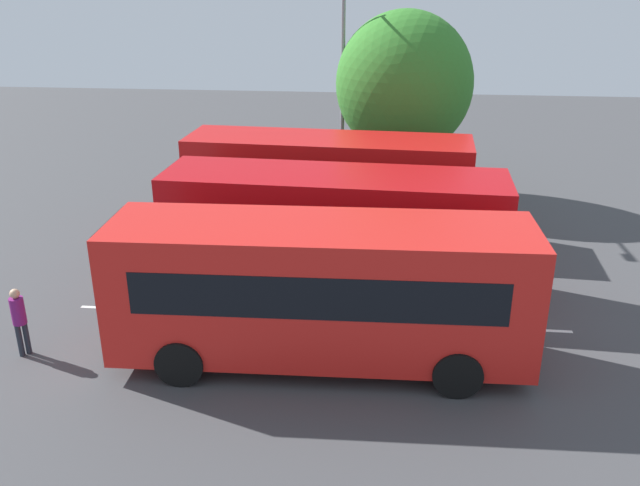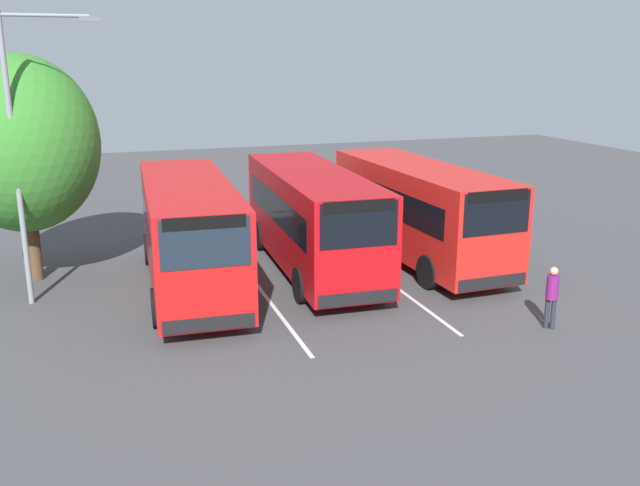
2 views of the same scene
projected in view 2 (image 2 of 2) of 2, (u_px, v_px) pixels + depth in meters
name	position (u px, v px, depth m)	size (l,w,h in m)	color
ground_plane	(312.00, 272.00, 23.22)	(65.42, 65.42, 0.00)	#424244
bus_far_left	(189.00, 231.00, 21.17)	(9.53, 3.09, 3.38)	red
bus_center_left	(313.00, 217.00, 22.97)	(9.51, 3.01, 3.38)	#B70C11
bus_center_right	(419.00, 209.00, 24.21)	(9.46, 2.84, 3.38)	red
pedestrian	(552.00, 292.00, 18.20)	(0.45, 0.45, 1.72)	#232833
street_lamp	(23.00, 142.00, 19.18)	(0.22, 2.66, 8.22)	gray
depot_tree	(22.00, 144.00, 21.35)	(5.23, 4.71, 7.16)	#4C3823
lane_stripe_outer_left	(252.00, 278.00, 22.57)	(12.94, 0.12, 0.01)	silver
lane_stripe_inner_left	(368.00, 266.00, 23.86)	(12.94, 0.12, 0.01)	silver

